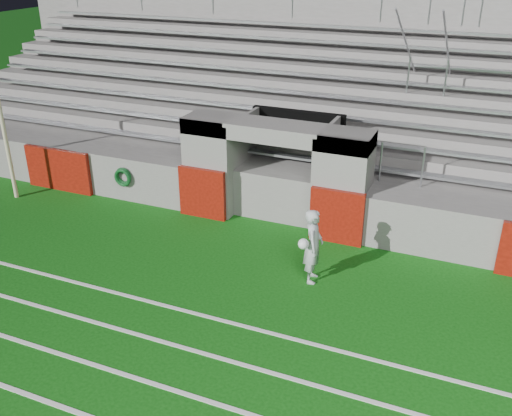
% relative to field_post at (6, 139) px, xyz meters
% --- Properties ---
extents(ground, '(90.00, 90.00, 0.00)m').
position_rel_field_post_xyz_m(ground, '(7.31, -2.01, -1.73)').
color(ground, '#0C4D0C').
rests_on(ground, ground).
extents(field_post, '(0.11, 0.11, 3.46)m').
position_rel_field_post_xyz_m(field_post, '(0.00, 0.00, 0.00)').
color(field_post, beige).
rests_on(field_post, ground).
extents(stadium_structure, '(26.00, 8.48, 5.42)m').
position_rel_field_post_xyz_m(stadium_structure, '(7.31, 5.96, -0.24)').
color(stadium_structure, slate).
rests_on(stadium_structure, ground).
extents(goalkeeper_with_ball, '(0.50, 0.72, 1.65)m').
position_rel_field_post_xyz_m(goalkeeper_with_ball, '(9.12, -0.94, -0.90)').
color(goalkeeper_with_ball, '#B1B7BB').
rests_on(goalkeeper_with_ball, ground).
extents(hose_coil, '(0.52, 0.15, 0.54)m').
position_rel_field_post_xyz_m(hose_coil, '(3.07, 0.91, -0.98)').
color(hose_coil, '#0B3A15').
rests_on(hose_coil, ground).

